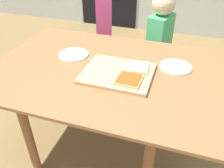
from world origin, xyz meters
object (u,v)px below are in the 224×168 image
(cutting_board, at_px, (118,73))
(child_left, at_px, (104,22))
(pizza_slice_near_right, at_px, (129,79))
(plate_white_right, at_px, (176,67))
(pizza_slice_far_right, at_px, (137,67))
(dining_table, at_px, (105,81))
(plate_white_left, at_px, (74,54))
(child_right, at_px, (159,41))

(cutting_board, bearing_deg, child_left, 114.39)
(pizza_slice_near_right, height_order, child_left, child_left)
(pizza_slice_near_right, bearing_deg, plate_white_right, 48.27)
(pizza_slice_far_right, bearing_deg, dining_table, -169.34)
(cutting_board, height_order, plate_white_left, cutting_board)
(pizza_slice_near_right, height_order, plate_white_left, pizza_slice_near_right)
(dining_table, xyz_separation_m, child_right, (0.23, 0.75, -0.02))
(pizza_slice_near_right, xyz_separation_m, child_left, (-0.50, 0.98, -0.07))
(pizza_slice_far_right, xyz_separation_m, child_left, (-0.51, 0.84, -0.07))
(dining_table, xyz_separation_m, plate_white_right, (0.40, 0.15, 0.10))
(dining_table, height_order, child_left, child_left)
(pizza_slice_far_right, height_order, plate_white_right, pizza_slice_far_right)
(child_right, bearing_deg, pizza_slice_near_right, -93.18)
(dining_table, relative_size, plate_white_right, 7.09)
(plate_white_right, bearing_deg, dining_table, -160.27)
(plate_white_left, bearing_deg, plate_white_right, 3.97)
(dining_table, xyz_separation_m, pizza_slice_far_right, (0.19, 0.04, 0.12))
(dining_table, distance_m, cutting_board, 0.15)
(plate_white_left, bearing_deg, pizza_slice_near_right, -25.80)
(pizza_slice_far_right, relative_size, child_left, 0.14)
(plate_white_right, bearing_deg, child_left, 134.77)
(pizza_slice_near_right, xyz_separation_m, plate_white_right, (0.23, 0.25, -0.02))
(cutting_board, bearing_deg, plate_white_left, 157.87)
(child_right, bearing_deg, pizza_slice_far_right, -92.85)
(pizza_slice_near_right, relative_size, plate_white_right, 0.73)
(plate_white_left, bearing_deg, child_right, 53.87)
(pizza_slice_near_right, relative_size, child_left, 0.13)
(pizza_slice_near_right, height_order, pizza_slice_far_right, same)
(plate_white_right, height_order, child_right, child_right)
(dining_table, relative_size, child_left, 1.25)
(dining_table, relative_size, pizza_slice_near_right, 9.65)
(pizza_slice_far_right, bearing_deg, child_right, 87.15)
(pizza_slice_far_right, height_order, child_left, child_left)
(pizza_slice_far_right, xyz_separation_m, plate_white_left, (-0.44, 0.06, -0.02))
(cutting_board, distance_m, pizza_slice_near_right, 0.11)
(plate_white_left, xyz_separation_m, plate_white_right, (0.65, 0.05, 0.00))
(plate_white_left, distance_m, plate_white_right, 0.66)
(plate_white_right, bearing_deg, pizza_slice_far_right, -152.89)
(dining_table, bearing_deg, child_right, 73.20)
(plate_white_left, bearing_deg, cutting_board, -22.13)
(dining_table, height_order, cutting_board, cutting_board)
(plate_white_left, height_order, child_right, child_right)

